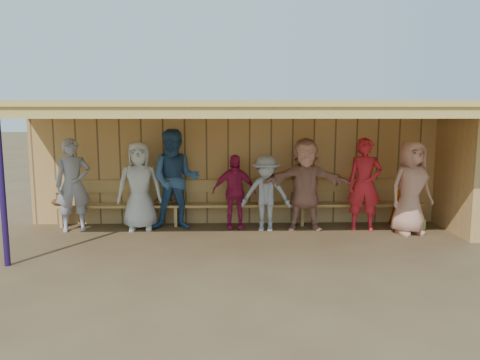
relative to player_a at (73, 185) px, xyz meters
name	(u,v)px	position (x,y,z in m)	size (l,w,h in m)	color
ground	(240,239)	(3.25, -0.71, -0.91)	(90.00, 90.00, 0.00)	brown
player_a	(73,185)	(0.00, 0.00, 0.00)	(0.66, 0.44, 1.82)	#929199
player_b	(139,186)	(1.27, 0.06, -0.03)	(0.86, 0.56, 1.76)	silver
player_c	(175,180)	(1.98, 0.10, 0.09)	(0.97, 0.75, 1.99)	#305785
player_d	(234,192)	(3.15, 0.10, -0.17)	(0.87, 0.36, 1.49)	#B81D4C
player_e	(266,193)	(3.77, -0.09, -0.17)	(0.96, 0.55, 1.49)	#999BA2
player_f	(305,184)	(4.55, -0.02, 0.00)	(1.69, 0.54, 1.83)	tan
player_g	(365,184)	(5.70, -0.09, 0.00)	(0.66, 0.44, 1.82)	red
player_h	(411,188)	(6.50, -0.41, -0.01)	(0.88, 0.57, 1.79)	tan
dugout_structure	(260,145)	(3.64, -0.03, 0.78)	(8.80, 3.20, 2.50)	tan
bench	(239,200)	(3.25, 0.40, -0.38)	(7.60, 0.34, 0.93)	tan
dugout_equipment	(179,203)	(2.02, 0.27, -0.42)	(7.48, 0.62, 0.80)	orange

